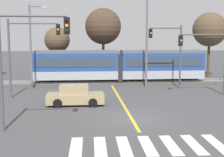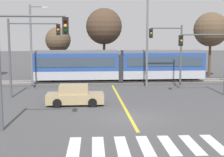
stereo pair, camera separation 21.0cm
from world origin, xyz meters
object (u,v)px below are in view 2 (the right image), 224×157
(traffic_light_mid_left, at_px, (26,45))
(traffic_light_mid_right, at_px, (209,51))
(bare_tree_far_east, at_px, (211,30))
(traffic_light_far_right, at_px, (171,47))
(bare_tree_east, at_px, (104,27))
(sedan_crossing, at_px, (75,96))
(traffic_light_near_left, at_px, (22,51))
(bare_tree_west, at_px, (58,40))
(light_rail_tram, at_px, (120,64))
(street_lamp_west, at_px, (33,42))
(street_lamp_centre, at_px, (149,35))

(traffic_light_mid_left, bearing_deg, traffic_light_mid_right, -1.20)
(bare_tree_far_east, bearing_deg, traffic_light_far_right, -131.49)
(traffic_light_far_right, xyz_separation_m, bare_tree_east, (-5.97, 8.44, 2.20))
(sedan_crossing, relative_size, traffic_light_far_right, 0.68)
(traffic_light_near_left, distance_m, bare_tree_west, 22.14)
(light_rail_tram, distance_m, traffic_light_near_left, 18.79)
(street_lamp_west, relative_size, bare_tree_far_east, 1.00)
(light_rail_tram, bearing_deg, street_lamp_west, -160.94)
(sedan_crossing, height_order, bare_tree_east, bare_tree_east)
(traffic_light_near_left, xyz_separation_m, bare_tree_west, (-0.05, 22.14, 0.36))
(traffic_light_near_left, bearing_deg, street_lamp_centre, 55.58)
(traffic_light_mid_right, height_order, traffic_light_mid_left, traffic_light_mid_left)
(traffic_light_mid_left, bearing_deg, traffic_light_far_right, 15.23)
(sedan_crossing, bearing_deg, traffic_light_mid_right, 14.54)
(traffic_light_near_left, bearing_deg, traffic_light_mid_right, 33.36)
(traffic_light_mid_left, height_order, traffic_light_far_right, traffic_light_mid_left)
(light_rail_tram, height_order, traffic_light_far_right, traffic_light_far_right)
(traffic_light_near_left, xyz_separation_m, traffic_light_mid_left, (-1.51, 9.46, 0.03))
(sedan_crossing, height_order, street_lamp_west, street_lamp_west)
(light_rail_tram, bearing_deg, bare_tree_west, 145.56)
(bare_tree_far_east, bearing_deg, light_rail_tram, -161.24)
(street_lamp_west, bearing_deg, sedan_crossing, -61.79)
(light_rail_tram, height_order, traffic_light_mid_left, traffic_light_mid_left)
(traffic_light_mid_right, bearing_deg, sedan_crossing, -165.46)
(light_rail_tram, distance_m, street_lamp_centre, 5.20)
(traffic_light_mid_right, xyz_separation_m, bare_tree_west, (-13.92, 13.01, 0.85))
(street_lamp_west, distance_m, bare_tree_east, 10.46)
(traffic_light_far_right, bearing_deg, sedan_crossing, -142.93)
(traffic_light_mid_right, distance_m, bare_tree_east, 15.06)
(traffic_light_mid_left, xyz_separation_m, bare_tree_far_east, (20.36, 11.83, 1.62))
(light_rail_tram, relative_size, traffic_light_mid_left, 2.85)
(traffic_light_far_right, bearing_deg, traffic_light_near_left, -131.58)
(traffic_light_near_left, bearing_deg, bare_tree_far_east, 48.46)
(sedan_crossing, distance_m, bare_tree_west, 16.64)
(traffic_light_near_left, relative_size, traffic_light_mid_left, 1.01)
(bare_tree_far_east, bearing_deg, traffic_light_mid_right, -112.31)
(street_lamp_centre, bearing_deg, sedan_crossing, -132.17)
(bare_tree_west, bearing_deg, bare_tree_east, -7.04)
(traffic_light_far_right, distance_m, bare_tree_west, 14.77)
(light_rail_tram, xyz_separation_m, bare_tree_far_east, (11.81, 4.01, 3.91))
(bare_tree_far_east, bearing_deg, street_lamp_west, -161.11)
(street_lamp_west, relative_size, bare_tree_east, 0.95)
(traffic_light_near_left, xyz_separation_m, bare_tree_far_east, (18.86, 21.28, 1.65))
(light_rail_tram, relative_size, sedan_crossing, 4.40)
(bare_tree_west, relative_size, bare_tree_far_east, 0.77)
(traffic_light_mid_right, bearing_deg, street_lamp_centre, 131.26)
(light_rail_tram, xyz_separation_m, sedan_crossing, (-4.54, -11.08, -1.35))
(street_lamp_centre, distance_m, bare_tree_west, 12.63)
(bare_tree_east, bearing_deg, sedan_crossing, -101.32)
(light_rail_tram, distance_m, traffic_light_mid_left, 11.81)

